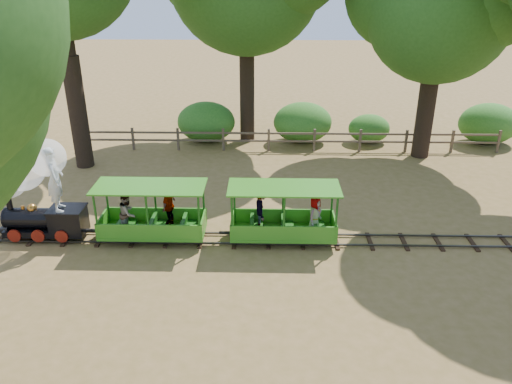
{
  "coord_description": "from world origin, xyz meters",
  "views": [
    {
      "loc": [
        -1.06,
        -12.89,
        7.42
      ],
      "look_at": [
        -1.38,
        0.5,
        1.37
      ],
      "focal_mm": 35.0,
      "sensor_mm": 36.0,
      "label": 1
    }
  ],
  "objects_px": {
    "locomotive": "(33,183)",
    "fence": "(292,138)",
    "carriage_front": "(150,216)",
    "carriage_rear": "(281,217)"
  },
  "relations": [
    {
      "from": "carriage_front",
      "to": "carriage_rear",
      "type": "relative_size",
      "value": 1.0
    },
    {
      "from": "locomotive",
      "to": "carriage_rear",
      "type": "relative_size",
      "value": 0.98
    },
    {
      "from": "locomotive",
      "to": "carriage_rear",
      "type": "height_order",
      "value": "locomotive"
    },
    {
      "from": "carriage_front",
      "to": "carriage_rear",
      "type": "xyz_separation_m",
      "value": [
        3.83,
        0.04,
        -0.01
      ]
    },
    {
      "from": "locomotive",
      "to": "carriage_front",
      "type": "distance_m",
      "value": 3.45
    },
    {
      "from": "carriage_rear",
      "to": "locomotive",
      "type": "bearing_deg",
      "value": -179.99
    },
    {
      "from": "locomotive",
      "to": "carriage_front",
      "type": "height_order",
      "value": "locomotive"
    },
    {
      "from": "carriage_front",
      "to": "carriage_rear",
      "type": "bearing_deg",
      "value": 0.67
    },
    {
      "from": "locomotive",
      "to": "fence",
      "type": "distance_m",
      "value": 11.17
    },
    {
      "from": "locomotive",
      "to": "fence",
      "type": "relative_size",
      "value": 0.17
    }
  ]
}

